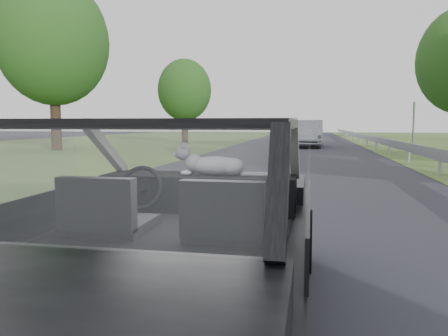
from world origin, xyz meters
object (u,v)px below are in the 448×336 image
at_px(cat, 215,165).
at_px(highway_sign, 413,124).
at_px(subject_car, 178,224).
at_px(other_car, 308,133).

bearing_deg(cat, highway_sign, 74.23).
bearing_deg(subject_car, highway_sign, 74.69).
distance_m(subject_car, highway_sign, 27.03).
xyz_separation_m(subject_car, highway_sign, (7.14, 26.07, 0.65)).
relative_size(subject_car, cat, 6.55).
height_order(subject_car, other_car, other_car).
bearing_deg(other_car, cat, -88.96).
distance_m(cat, other_car, 23.65).
height_order(other_car, highway_sign, highway_sign).
distance_m(other_car, highway_sign, 6.70).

